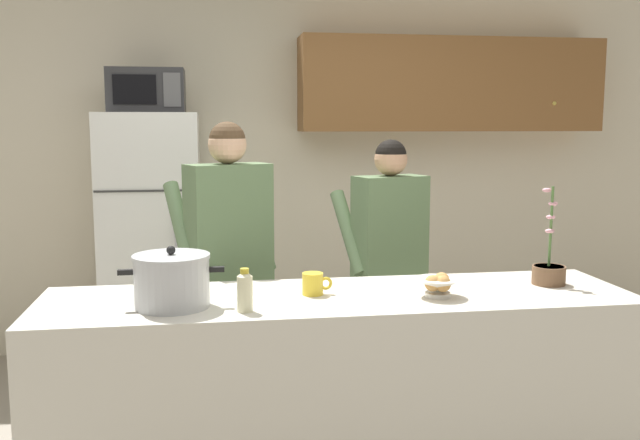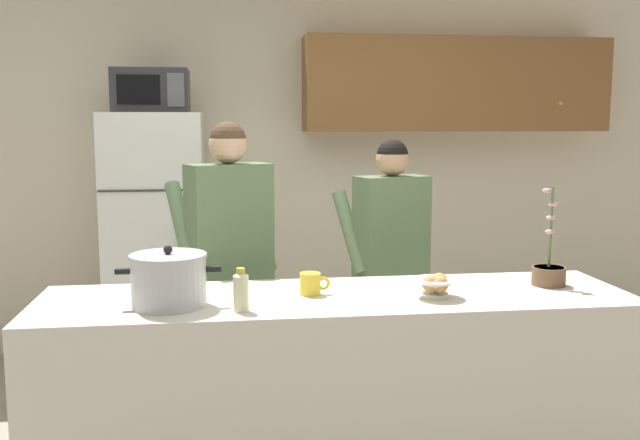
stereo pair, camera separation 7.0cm
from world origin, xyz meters
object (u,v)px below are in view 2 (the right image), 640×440
at_px(refrigerator, 157,242).
at_px(bottle_near_edge, 241,290).
at_px(person_by_sink, 390,246).
at_px(cooking_pot, 169,280).
at_px(bread_bowl, 436,286).
at_px(potted_orchid, 549,271).
at_px(microwave, 151,91).
at_px(person_near_pot, 229,242).
at_px(coffee_mug, 311,284).

distance_m(refrigerator, bottle_near_edge, 2.13).
xyz_separation_m(person_by_sink, cooking_pot, (-1.15, -0.98, 0.06)).
height_order(bread_bowl, potted_orchid, potted_orchid).
bearing_deg(potted_orchid, microwave, 137.15).
xyz_separation_m(bottle_near_edge, potted_orchid, (1.40, 0.26, -0.02)).
bearing_deg(bread_bowl, microwave, 124.76).
bearing_deg(person_near_pot, cooking_pot, -106.99).
height_order(person_near_pot, coffee_mug, person_near_pot).
distance_m(person_near_pot, person_by_sink, 0.92).
height_order(microwave, coffee_mug, microwave).
relative_size(refrigerator, person_by_sink, 1.10).
relative_size(refrigerator, bottle_near_edge, 9.95).
xyz_separation_m(refrigerator, bread_bowl, (1.34, -1.95, 0.11)).
bearing_deg(person_by_sink, refrigerator, 145.25).
bearing_deg(person_by_sink, bread_bowl, -92.31).
bearing_deg(potted_orchid, bread_bowl, -165.21).
height_order(refrigerator, coffee_mug, refrigerator).
height_order(cooking_pot, bread_bowl, cooking_pot).
xyz_separation_m(person_near_pot, bottle_near_edge, (0.04, -0.92, -0.03)).
xyz_separation_m(microwave, bottle_near_edge, (0.52, -2.03, -0.85)).
distance_m(refrigerator, coffee_mug, 2.01).
height_order(microwave, potted_orchid, microwave).
bearing_deg(person_near_pot, refrigerator, 112.87).
bearing_deg(person_near_pot, potted_orchid, -24.79).
relative_size(person_near_pot, potted_orchid, 3.69).
bearing_deg(refrigerator, potted_orchid, -43.20).
height_order(coffee_mug, potted_orchid, potted_orchid).
height_order(refrigerator, potted_orchid, refrigerator).
relative_size(microwave, cooking_pot, 1.15).
bearing_deg(refrigerator, microwave, -89.93).
bearing_deg(person_by_sink, potted_orchid, -57.50).
bearing_deg(coffee_mug, bottle_near_edge, -142.85).
xyz_separation_m(person_by_sink, potted_orchid, (0.54, -0.84, 0.02)).
xyz_separation_m(refrigerator, coffee_mug, (0.82, -1.83, 0.11)).
bearing_deg(potted_orchid, refrigerator, 136.80).
relative_size(refrigerator, microwave, 3.58).
distance_m(microwave, coffee_mug, 2.17).
distance_m(refrigerator, person_by_sink, 1.68).
bearing_deg(microwave, coffee_mug, -65.50).
height_order(person_by_sink, coffee_mug, person_by_sink).
height_order(person_by_sink, bottle_near_edge, person_by_sink).
bearing_deg(cooking_pot, refrigerator, 96.86).
distance_m(bread_bowl, bottle_near_edge, 0.83).
relative_size(person_by_sink, bread_bowl, 7.95).
xyz_separation_m(microwave, person_by_sink, (1.38, -0.93, -0.89)).
xyz_separation_m(microwave, cooking_pot, (0.23, -1.92, -0.83)).
xyz_separation_m(bread_bowl, bottle_near_edge, (-0.82, -0.11, 0.03)).
bearing_deg(cooking_pot, bread_bowl, -0.60).
height_order(microwave, bottle_near_edge, microwave).
height_order(refrigerator, person_by_sink, refrigerator).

